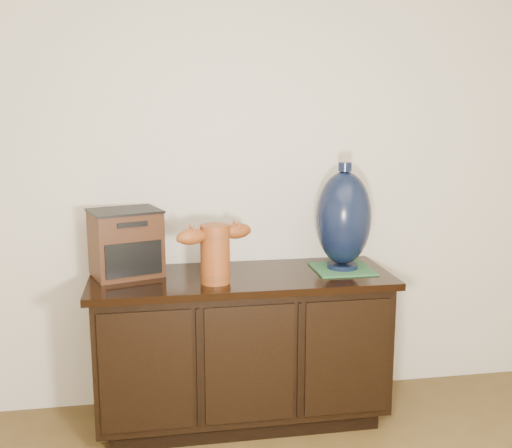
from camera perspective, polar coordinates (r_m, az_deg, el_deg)
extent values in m
plane|color=beige|center=(3.10, -2.18, 6.25)|extent=(4.50, 0.00, 4.50)
cube|color=black|center=(3.20, -1.34, -17.29)|extent=(1.29, 0.45, 0.08)
cube|color=black|center=(3.04, -1.37, -11.30)|extent=(1.40, 0.50, 0.64)
cube|color=black|center=(2.93, -1.40, -5.19)|extent=(1.46, 0.56, 0.03)
cube|color=black|center=(2.78, -10.41, -13.69)|extent=(0.41, 0.01, 0.56)
cube|color=black|center=(2.81, -0.60, -13.25)|extent=(0.41, 0.01, 0.56)
cube|color=black|center=(2.91, 8.72, -12.47)|extent=(0.41, 0.01, 0.56)
cylinder|color=brown|center=(2.77, -3.91, -2.88)|extent=(0.18, 0.18, 0.27)
cylinder|color=#421C0C|center=(2.79, -3.89, -4.88)|extent=(0.18, 0.18, 0.03)
cylinder|color=#421C0C|center=(2.75, -3.94, -1.03)|extent=(0.18, 0.18, 0.03)
ellipsoid|color=brown|center=(2.69, -6.16, -1.21)|extent=(0.16, 0.12, 0.07)
ellipsoid|color=brown|center=(2.80, -1.81, -0.67)|extent=(0.16, 0.12, 0.07)
cube|color=#391D0E|center=(2.96, -12.30, -1.85)|extent=(0.37, 0.33, 0.31)
cube|color=black|center=(2.85, -11.55, -3.32)|extent=(0.26, 0.09, 0.16)
cube|color=black|center=(2.93, -12.42, 1.24)|extent=(0.39, 0.35, 0.01)
cube|color=#295C35|center=(3.05, 8.21, -4.24)|extent=(0.28, 0.28, 0.01)
cylinder|color=black|center=(3.05, 8.22, -3.96)|extent=(0.15, 0.15, 0.02)
ellipsoid|color=black|center=(3.00, 8.34, 0.56)|extent=(0.27, 0.27, 0.47)
cylinder|color=black|center=(2.96, 8.48, 5.41)|extent=(0.07, 0.07, 0.04)
cylinder|color=#52140E|center=(2.98, -3.58, -3.06)|extent=(0.06, 0.06, 0.15)
cylinder|color=silver|center=(2.96, -3.60, -1.36)|extent=(0.06, 0.06, 0.03)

